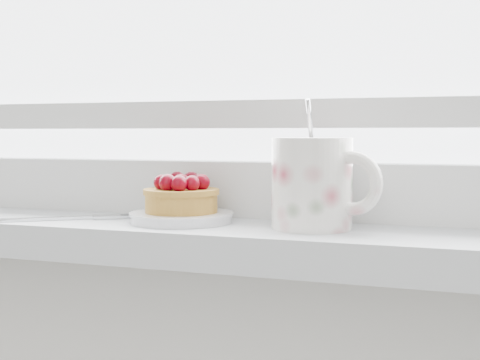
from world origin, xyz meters
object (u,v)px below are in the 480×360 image
at_px(saucer, 182,217).
at_px(floral_mug, 315,181).
at_px(fork, 59,218).
at_px(raspberry_tart, 182,195).

bearing_deg(saucer, floral_mug, 0.20).
distance_m(saucer, fork, 0.15).
height_order(saucer, floral_mug, floral_mug).
bearing_deg(floral_mug, fork, -174.17).
distance_m(raspberry_tart, floral_mug, 0.16).
bearing_deg(floral_mug, saucer, -179.80).
distance_m(floral_mug, fork, 0.32).
xyz_separation_m(saucer, floral_mug, (0.16, 0.00, 0.05)).
distance_m(saucer, floral_mug, 0.17).
bearing_deg(fork, saucer, 11.74).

